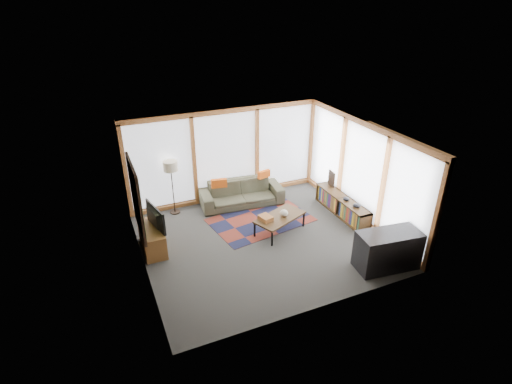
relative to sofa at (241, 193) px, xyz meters
name	(u,v)px	position (x,y,z in m)	size (l,w,h in m)	color
ground	(263,240)	(-0.22, -1.90, -0.33)	(5.50, 5.50, 0.00)	#2F2F2D
room_envelope	(272,169)	(0.28, -1.34, 1.21)	(5.52, 5.02, 2.62)	#42362F
rug	(261,220)	(0.12, -1.03, -0.33)	(2.51, 1.61, 0.01)	maroon
sofa	(241,193)	(0.00, 0.00, 0.00)	(2.27, 0.89, 0.66)	#38392A
pillow_left	(219,183)	(-0.65, -0.04, 0.45)	(0.42, 0.12, 0.23)	#D55414
pillow_right	(264,174)	(0.70, 0.04, 0.43)	(0.37, 0.11, 0.21)	#D55414
floor_lamp	(173,188)	(-1.83, 0.26, 0.41)	(0.37, 0.37, 1.49)	black
coffee_table	(280,224)	(0.32, -1.72, -0.12)	(1.28, 0.64, 0.43)	#33230F
book_stack	(266,218)	(-0.06, -1.73, 0.15)	(0.25, 0.32, 0.11)	#955829
vase	(284,213)	(0.42, -1.74, 0.18)	(0.20, 0.20, 0.17)	beige
bookshelf	(342,206)	(2.21, -1.62, -0.08)	(0.37, 2.03, 0.51)	#33230F
bowl_a	(357,205)	(2.22, -2.19, 0.22)	(0.19, 0.19, 0.10)	black
bowl_b	(346,199)	(2.20, -1.78, 0.22)	(0.17, 0.17, 0.08)	black
shelf_picture	(331,179)	(2.32, -0.88, 0.39)	(0.04, 0.32, 0.42)	black
tv_console	(152,239)	(-2.68, -1.23, -0.05)	(0.47, 1.12, 0.56)	brown
television	(152,218)	(-2.64, -1.25, 0.49)	(0.93, 0.12, 0.53)	black
bar_counter	(388,250)	(1.79, -3.89, 0.09)	(1.33, 0.62, 0.84)	black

